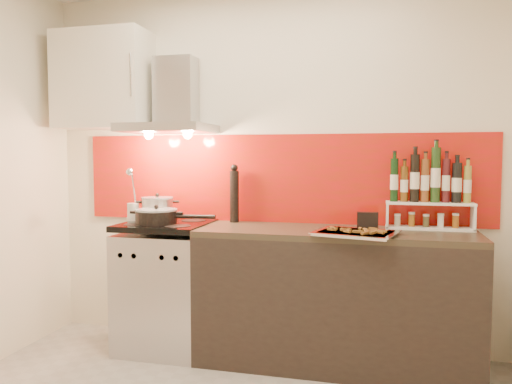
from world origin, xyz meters
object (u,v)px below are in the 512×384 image
(saute_pan, at_px, (157,216))
(pepper_mill, at_px, (234,194))
(counter, at_px, (335,297))
(stock_pot, at_px, (158,209))
(range_stove, at_px, (167,287))
(baking_tray, at_px, (356,233))

(saute_pan, relative_size, pepper_mill, 1.34)
(counter, xyz_separation_m, stock_pot, (-1.32, 0.11, 0.55))
(range_stove, xyz_separation_m, saute_pan, (-0.03, -0.07, 0.52))
(baking_tray, bearing_deg, saute_pan, 174.85)
(stock_pot, bearing_deg, range_stove, -43.92)
(stock_pot, xyz_separation_m, saute_pan, (0.09, -0.19, -0.03))
(counter, relative_size, saute_pan, 3.17)
(range_stove, xyz_separation_m, stock_pot, (-0.12, 0.11, 0.55))
(range_stove, relative_size, counter, 0.51)
(range_stove, relative_size, stock_pot, 3.90)
(pepper_mill, bearing_deg, stock_pot, -169.77)
(counter, height_order, saute_pan, saute_pan)
(counter, bearing_deg, stock_pot, 175.35)
(counter, xyz_separation_m, baking_tray, (0.14, -0.20, 0.47))
(range_stove, xyz_separation_m, pepper_mill, (0.45, 0.21, 0.66))
(counter, relative_size, baking_tray, 3.29)
(range_stove, distance_m, baking_tray, 1.44)
(baking_tray, bearing_deg, stock_pot, 168.00)
(range_stove, xyz_separation_m, baking_tray, (1.34, -0.20, 0.47))
(stock_pot, bearing_deg, pepper_mill, 10.23)
(range_stove, bearing_deg, stock_pot, 136.08)
(stock_pot, distance_m, pepper_mill, 0.58)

